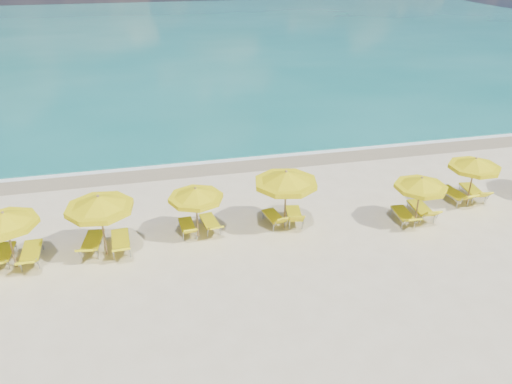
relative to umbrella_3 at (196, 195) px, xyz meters
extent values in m
plane|color=beige|center=(2.59, -0.54, -1.85)|extent=(120.00, 120.00, 0.00)
cube|color=#136B66|center=(2.59, 47.46, -1.85)|extent=(120.00, 80.00, 0.30)
cube|color=tan|center=(2.59, 6.86, -1.85)|extent=(120.00, 2.60, 0.01)
cube|color=white|center=(2.59, 7.66, -1.85)|extent=(120.00, 1.20, 0.03)
cube|color=white|center=(-3.41, 16.46, -1.85)|extent=(14.00, 0.36, 0.05)
cube|color=white|center=(10.59, 23.46, -1.85)|extent=(18.00, 0.30, 0.05)
cylinder|color=#9A754D|center=(-6.66, -0.61, -0.76)|extent=(0.07, 0.07, 2.19)
cone|color=yellow|center=(-6.66, -0.61, 0.16)|extent=(2.35, 2.35, 0.44)
cylinder|color=yellow|center=(-6.66, -0.61, -0.05)|extent=(2.37, 2.37, 0.18)
sphere|color=#9A754D|center=(-6.66, -0.61, 0.39)|extent=(0.10, 0.10, 0.10)
cylinder|color=#9A754D|center=(-3.50, -0.51, -0.65)|extent=(0.07, 0.07, 2.40)
cone|color=yellow|center=(-3.50, -0.51, 0.36)|extent=(3.01, 3.01, 0.48)
cylinder|color=yellow|center=(-3.50, -0.51, 0.12)|extent=(3.04, 3.04, 0.19)
sphere|color=#9A754D|center=(-3.50, -0.51, 0.60)|extent=(0.11, 0.11, 0.11)
cylinder|color=#9A754D|center=(0.00, 0.00, -0.81)|extent=(0.06, 0.06, 2.08)
cone|color=yellow|center=(0.00, 0.00, 0.06)|extent=(2.16, 2.16, 0.42)
cylinder|color=yellow|center=(0.00, 0.00, -0.14)|extent=(2.18, 2.18, 0.17)
sphere|color=#9A754D|center=(0.00, 0.00, 0.27)|extent=(0.09, 0.09, 0.09)
cylinder|color=#9A754D|center=(3.53, -0.16, -0.61)|extent=(0.08, 0.08, 2.48)
cone|color=yellow|center=(3.53, -0.16, 0.43)|extent=(2.97, 2.97, 0.50)
cylinder|color=yellow|center=(3.53, -0.16, 0.18)|extent=(2.99, 2.99, 0.20)
sphere|color=#9A754D|center=(3.53, -0.16, 0.68)|extent=(0.11, 0.11, 0.11)
cylinder|color=#9A754D|center=(8.91, -1.06, -0.82)|extent=(0.06, 0.06, 2.06)
cone|color=yellow|center=(8.91, -1.06, 0.04)|extent=(2.74, 2.74, 0.41)
cylinder|color=yellow|center=(8.91, -1.06, -0.16)|extent=(2.76, 2.76, 0.16)
sphere|color=#9A754D|center=(8.91, -1.06, 0.25)|extent=(0.09, 0.09, 0.09)
cylinder|color=#9A754D|center=(12.08, 0.03, -0.78)|extent=(0.07, 0.07, 2.15)
cone|color=yellow|center=(12.08, 0.03, 0.13)|extent=(2.88, 2.88, 0.43)
cylinder|color=yellow|center=(12.08, 0.03, -0.08)|extent=(2.90, 2.90, 0.17)
sphere|color=#9A754D|center=(12.08, 0.03, 0.35)|extent=(0.10, 0.10, 0.10)
cube|color=yellow|center=(-7.11, -0.09, -1.47)|extent=(0.62, 1.32, 0.08)
cube|color=yellow|center=(-6.13, -0.27, -1.44)|extent=(0.68, 1.44, 0.09)
cube|color=yellow|center=(-6.10, -1.28, -1.28)|extent=(0.66, 0.66, 0.38)
cube|color=yellow|center=(-3.98, -0.03, -1.44)|extent=(0.84, 1.49, 0.09)
cube|color=yellow|center=(-4.13, -1.00, -1.27)|extent=(0.72, 0.70, 0.41)
cube|color=yellow|center=(-2.96, -0.21, -1.44)|extent=(0.72, 1.47, 0.09)
cube|color=yellow|center=(-2.91, -1.22, -1.27)|extent=(0.68, 0.67, 0.40)
cube|color=yellow|center=(-0.39, 0.38, -1.50)|extent=(0.61, 1.24, 0.07)
cube|color=yellow|center=(-0.34, -0.44, -1.32)|extent=(0.57, 0.52, 0.41)
cube|color=yellow|center=(0.53, 0.50, -1.49)|extent=(0.72, 1.30, 0.08)
cube|color=yellow|center=(0.65, -0.37, -1.35)|extent=(0.62, 0.62, 0.35)
cube|color=yellow|center=(3.17, 0.31, -1.50)|extent=(0.73, 1.28, 0.07)
cube|color=yellow|center=(3.30, -0.48, -1.30)|extent=(0.61, 0.54, 0.45)
cube|color=yellow|center=(4.06, 0.28, -1.48)|extent=(0.78, 1.37, 0.08)
cube|color=yellow|center=(3.92, -0.56, -1.25)|extent=(0.65, 0.57, 0.49)
cube|color=yellow|center=(8.49, -0.73, -1.48)|extent=(0.70, 1.35, 0.08)
cube|color=yellow|center=(8.41, -1.63, -1.30)|extent=(0.63, 0.61, 0.40)
cube|color=yellow|center=(9.42, -0.51, -1.45)|extent=(0.72, 1.44, 0.09)
cube|color=yellow|center=(9.36, -1.45, -1.23)|extent=(0.66, 0.60, 0.49)
cube|color=yellow|center=(11.58, 0.45, -1.45)|extent=(0.79, 1.47, 0.09)
cube|color=yellow|center=(11.69, -0.51, -1.24)|extent=(0.69, 0.64, 0.47)
cube|color=yellow|center=(12.61, 0.53, -1.46)|extent=(0.79, 1.44, 0.08)
cube|color=yellow|center=(12.49, -0.39, -1.25)|extent=(0.68, 0.62, 0.48)
camera|label=1|loc=(-1.60, -17.05, 8.64)|focal=35.00mm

